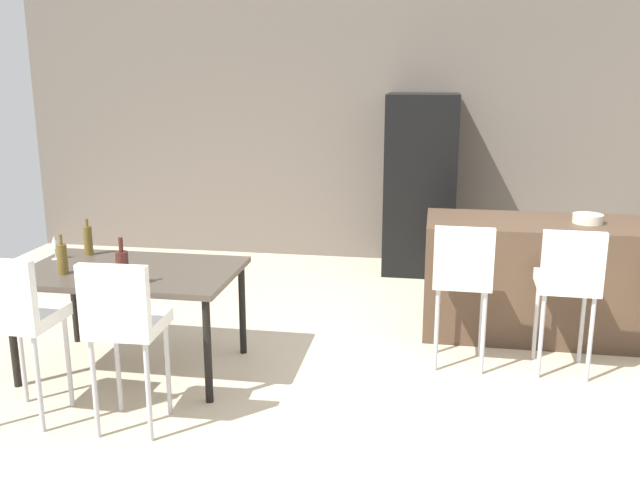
% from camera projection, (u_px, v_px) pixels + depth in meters
% --- Properties ---
extents(ground_plane, '(10.00, 10.00, 0.00)m').
position_uv_depth(ground_plane, '(475.00, 361.00, 5.01)').
color(ground_plane, beige).
extents(back_wall, '(10.00, 0.12, 2.90)m').
position_uv_depth(back_wall, '(470.00, 130.00, 7.29)').
color(back_wall, '#665B51').
rests_on(back_wall, ground_plane).
extents(kitchen_island, '(1.81, 0.80, 0.92)m').
position_uv_depth(kitchen_island, '(539.00, 278.00, 5.46)').
color(kitchen_island, '#4C3828').
rests_on(kitchen_island, ground_plane).
extents(bar_chair_left, '(0.41, 0.41, 1.05)m').
position_uv_depth(bar_chair_left, '(463.00, 273.00, 4.76)').
color(bar_chair_left, white).
rests_on(bar_chair_left, ground_plane).
extents(bar_chair_middle, '(0.41, 0.41, 1.05)m').
position_uv_depth(bar_chair_middle, '(569.00, 278.00, 4.65)').
color(bar_chair_middle, white).
rests_on(bar_chair_middle, ground_plane).
extents(dining_table, '(1.47, 0.92, 0.74)m').
position_uv_depth(dining_table, '(131.00, 278.00, 4.73)').
color(dining_table, '#4C4238').
rests_on(dining_table, ground_plane).
extents(dining_chair_near, '(0.41, 0.41, 1.05)m').
position_uv_depth(dining_chair_near, '(17.00, 313.00, 4.00)').
color(dining_chair_near, white).
rests_on(dining_chair_near, ground_plane).
extents(dining_chair_far, '(0.41, 0.41, 1.05)m').
position_uv_depth(dining_chair_far, '(124.00, 319.00, 3.89)').
color(dining_chair_far, white).
rests_on(dining_chair_far, ground_plane).
extents(wine_bottle_left, '(0.08, 0.08, 0.32)m').
position_uv_depth(wine_bottle_left, '(122.00, 268.00, 4.33)').
color(wine_bottle_left, '#471E19').
rests_on(wine_bottle_left, dining_table).
extents(wine_bottle_middle, '(0.07, 0.07, 0.27)m').
position_uv_depth(wine_bottle_middle, '(62.00, 258.00, 4.58)').
color(wine_bottle_middle, brown).
rests_on(wine_bottle_middle, dining_table).
extents(wine_bottle_end, '(0.06, 0.06, 0.27)m').
position_uv_depth(wine_bottle_end, '(88.00, 240.00, 5.05)').
color(wine_bottle_end, brown).
rests_on(wine_bottle_end, dining_table).
extents(wine_glass_right, '(0.07, 0.07, 0.17)m').
position_uv_depth(wine_glass_right, '(54.00, 243.00, 4.93)').
color(wine_glass_right, silver).
rests_on(wine_glass_right, dining_table).
extents(refrigerator, '(0.72, 0.68, 1.84)m').
position_uv_depth(refrigerator, '(420.00, 184.00, 7.08)').
color(refrigerator, black).
rests_on(refrigerator, ground_plane).
extents(fruit_bowl, '(0.23, 0.23, 0.07)m').
position_uv_depth(fruit_bowl, '(588.00, 219.00, 5.29)').
color(fruit_bowl, beige).
rests_on(fruit_bowl, kitchen_island).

